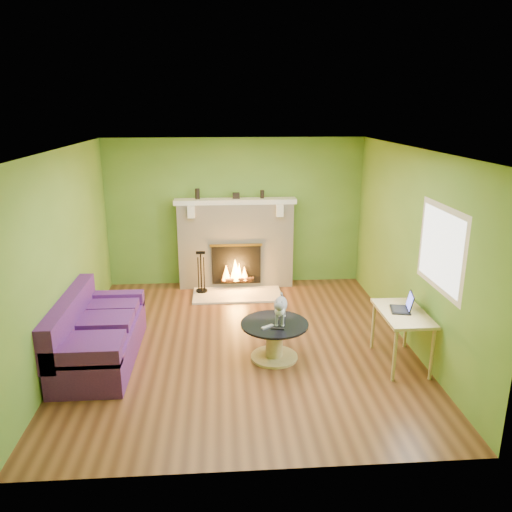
# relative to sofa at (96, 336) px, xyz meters

# --- Properties ---
(floor) EXTENTS (5.00, 5.00, 0.00)m
(floor) POSITION_rel_sofa_xyz_m (1.86, 0.32, -0.33)
(floor) COLOR #532C17
(floor) RESTS_ON ground
(ceiling) EXTENTS (5.00, 5.00, 0.00)m
(ceiling) POSITION_rel_sofa_xyz_m (1.86, 0.32, 2.27)
(ceiling) COLOR white
(ceiling) RESTS_ON wall_back
(wall_back) EXTENTS (5.00, 0.00, 5.00)m
(wall_back) POSITION_rel_sofa_xyz_m (1.86, 2.82, 0.97)
(wall_back) COLOR #547F29
(wall_back) RESTS_ON floor
(wall_front) EXTENTS (5.00, 0.00, 5.00)m
(wall_front) POSITION_rel_sofa_xyz_m (1.86, -2.18, 0.97)
(wall_front) COLOR #547F29
(wall_front) RESTS_ON floor
(wall_left) EXTENTS (0.00, 5.00, 5.00)m
(wall_left) POSITION_rel_sofa_xyz_m (-0.39, 0.32, 0.97)
(wall_left) COLOR #547F29
(wall_left) RESTS_ON floor
(wall_right) EXTENTS (0.00, 5.00, 5.00)m
(wall_right) POSITION_rel_sofa_xyz_m (4.11, 0.32, 0.97)
(wall_right) COLOR #547F29
(wall_right) RESTS_ON floor
(window_frame) EXTENTS (0.00, 1.20, 1.20)m
(window_frame) POSITION_rel_sofa_xyz_m (4.10, -0.58, 1.22)
(window_frame) COLOR silver
(window_frame) RESTS_ON wall_right
(window_pane) EXTENTS (0.00, 1.06, 1.06)m
(window_pane) POSITION_rel_sofa_xyz_m (4.09, -0.58, 1.22)
(window_pane) COLOR white
(window_pane) RESTS_ON wall_right
(fireplace) EXTENTS (2.10, 0.46, 1.58)m
(fireplace) POSITION_rel_sofa_xyz_m (1.86, 2.64, 0.44)
(fireplace) COLOR beige
(fireplace) RESTS_ON floor
(hearth) EXTENTS (1.50, 0.75, 0.03)m
(hearth) POSITION_rel_sofa_xyz_m (1.86, 2.12, -0.31)
(hearth) COLOR beige
(hearth) RESTS_ON floor
(mantel) EXTENTS (2.10, 0.28, 0.08)m
(mantel) POSITION_rel_sofa_xyz_m (1.86, 2.62, 1.21)
(mantel) COLOR white
(mantel) RESTS_ON fireplace
(sofa) EXTENTS (0.88, 1.89, 0.85)m
(sofa) POSITION_rel_sofa_xyz_m (0.00, 0.00, 0.00)
(sofa) COLOR #441962
(sofa) RESTS_ON floor
(coffee_table) EXTENTS (0.86, 0.86, 0.49)m
(coffee_table) POSITION_rel_sofa_xyz_m (2.25, -0.13, -0.05)
(coffee_table) COLOR tan
(coffee_table) RESTS_ON floor
(desk) EXTENTS (0.54, 0.93, 0.69)m
(desk) POSITION_rel_sofa_xyz_m (3.81, -0.36, 0.28)
(desk) COLOR tan
(desk) RESTS_ON floor
(cat) EXTENTS (0.32, 0.62, 0.37)m
(cat) POSITION_rel_sofa_xyz_m (2.33, -0.08, 0.34)
(cat) COLOR slate
(cat) RESTS_ON coffee_table
(remote_silver) EXTENTS (0.17, 0.13, 0.02)m
(remote_silver) POSITION_rel_sofa_xyz_m (2.15, -0.25, 0.17)
(remote_silver) COLOR gray
(remote_silver) RESTS_ON coffee_table
(remote_black) EXTENTS (0.17, 0.08, 0.02)m
(remote_black) POSITION_rel_sofa_xyz_m (2.27, -0.31, 0.17)
(remote_black) COLOR black
(remote_black) RESTS_ON coffee_table
(laptop) EXTENTS (0.32, 0.35, 0.22)m
(laptop) POSITION_rel_sofa_xyz_m (3.79, -0.31, 0.47)
(laptop) COLOR black
(laptop) RESTS_ON desk
(fire_tools) EXTENTS (0.19, 0.19, 0.73)m
(fire_tools) POSITION_rel_sofa_xyz_m (1.25, 2.27, 0.07)
(fire_tools) COLOR black
(fire_tools) RESTS_ON hearth
(mantel_vase_left) EXTENTS (0.08, 0.08, 0.18)m
(mantel_vase_left) POSITION_rel_sofa_xyz_m (1.21, 2.65, 1.34)
(mantel_vase_left) COLOR black
(mantel_vase_left) RESTS_ON mantel
(mantel_vase_right) EXTENTS (0.07, 0.07, 0.14)m
(mantel_vase_right) POSITION_rel_sofa_xyz_m (2.33, 2.65, 1.32)
(mantel_vase_right) COLOR black
(mantel_vase_right) RESTS_ON mantel
(mantel_box) EXTENTS (0.12, 0.08, 0.10)m
(mantel_box) POSITION_rel_sofa_xyz_m (1.88, 2.65, 1.30)
(mantel_box) COLOR black
(mantel_box) RESTS_ON mantel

